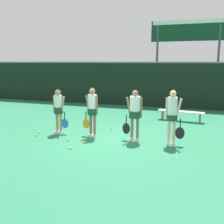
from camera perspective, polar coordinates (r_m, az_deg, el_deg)
The scene contains 16 objects.
ground_plane at distance 9.33m, azimuth -0.08°, elevation -5.82°, with size 140.00×140.00×0.00m, color #26724C.
fence_windscreen at distance 15.85m, azimuth 8.31°, elevation 5.98°, with size 60.00×0.08×2.68m.
scoreboard at distance 17.32m, azimuth 16.14°, elevation 15.29°, with size 4.48×0.15×5.19m.
bench_courtside at distance 12.43m, azimuth 14.77°, elevation -0.07°, with size 2.10×0.61×0.45m.
player_0 at distance 10.03m, azimuth -11.56°, elevation 0.98°, with size 0.63×0.34×1.69m.
player_1 at distance 9.40m, azimuth -4.32°, elevation 0.88°, with size 0.63×0.36×1.78m.
player_2 at distance 8.92m, azimuth 4.99°, elevation 0.31°, with size 0.68×0.41×1.77m.
player_3 at distance 8.63m, azimuth 13.03°, elevation -0.26°, with size 0.64×0.34×1.80m.
tennis_ball_0 at distance 9.77m, azimuth 4.40°, elevation -4.88°, with size 0.06×0.06×0.06m, color #CCE033.
tennis_ball_1 at distance 10.01m, azimuth -16.26°, elevation -4.92°, with size 0.07×0.07×0.07m, color #CCE033.
tennis_ball_2 at distance 8.84m, azimuth -6.06°, elevation -6.60°, with size 0.07×0.07×0.07m, color #CCE033.
tennis_ball_3 at distance 9.21m, azimuth -9.67°, elevation -5.99°, with size 0.07×0.07×0.07m, color #CCE033.
tennis_ball_4 at distance 8.34m, azimuth -9.04°, elevation -7.79°, with size 0.07×0.07×0.07m, color #CCE033.
tennis_ball_5 at distance 10.40m, azimuth -15.69°, elevation -4.27°, with size 0.07×0.07×0.07m, color #CCE033.
tennis_ball_6 at distance 10.58m, azimuth 12.27°, elevation -3.86°, with size 0.07×0.07×0.07m, color #CCE033.
tennis_ball_7 at distance 10.55m, azimuth -0.21°, elevation -3.64°, with size 0.07×0.07×0.07m, color #CCE033.
Camera 1 is at (2.91, -8.45, 2.69)m, focal length 42.00 mm.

